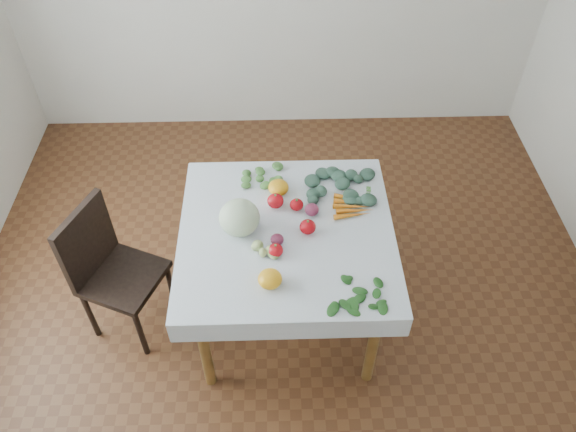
{
  "coord_description": "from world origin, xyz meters",
  "views": [
    {
      "loc": [
        -0.05,
        -1.98,
        2.92
      ],
      "look_at": [
        0.01,
        0.05,
        0.82
      ],
      "focal_mm": 35.0,
      "sensor_mm": 36.0,
      "label": 1
    }
  ],
  "objects_px": {
    "table": "(287,244)",
    "carrot_bunch": "(353,206)",
    "heirloom_back": "(278,187)",
    "cabbage": "(239,218)",
    "chair": "(108,265)"
  },
  "relations": [
    {
      "from": "table",
      "to": "carrot_bunch",
      "type": "bearing_deg",
      "value": 23.32
    },
    {
      "from": "heirloom_back",
      "to": "carrot_bunch",
      "type": "xyz_separation_m",
      "value": [
        0.4,
        -0.14,
        -0.02
      ]
    },
    {
      "from": "table",
      "to": "carrot_bunch",
      "type": "xyz_separation_m",
      "value": [
        0.36,
        0.16,
        0.12
      ]
    },
    {
      "from": "cabbage",
      "to": "carrot_bunch",
      "type": "relative_size",
      "value": 1.02
    },
    {
      "from": "cabbage",
      "to": "chair",
      "type": "bearing_deg",
      "value": -179.52
    },
    {
      "from": "heirloom_back",
      "to": "carrot_bunch",
      "type": "relative_size",
      "value": 0.55
    },
    {
      "from": "chair",
      "to": "heirloom_back",
      "type": "xyz_separation_m",
      "value": [
        0.95,
        0.28,
        0.29
      ]
    },
    {
      "from": "heirloom_back",
      "to": "carrot_bunch",
      "type": "bearing_deg",
      "value": -18.75
    },
    {
      "from": "table",
      "to": "heirloom_back",
      "type": "distance_m",
      "value": 0.33
    },
    {
      "from": "table",
      "to": "heirloom_back",
      "type": "xyz_separation_m",
      "value": [
        -0.04,
        0.29,
        0.14
      ]
    },
    {
      "from": "chair",
      "to": "cabbage",
      "type": "distance_m",
      "value": 0.83
    },
    {
      "from": "chair",
      "to": "heirloom_back",
      "type": "relative_size",
      "value": 7.67
    },
    {
      "from": "chair",
      "to": "heirloom_back",
      "type": "bearing_deg",
      "value": 16.66
    },
    {
      "from": "chair",
      "to": "carrot_bunch",
      "type": "height_order",
      "value": "chair"
    },
    {
      "from": "table",
      "to": "heirloom_back",
      "type": "height_order",
      "value": "heirloom_back"
    }
  ]
}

